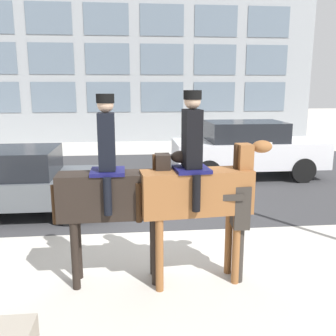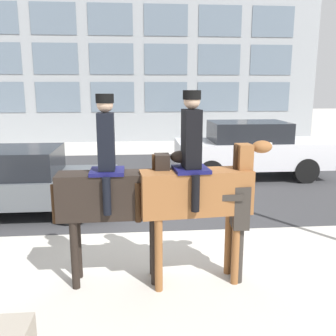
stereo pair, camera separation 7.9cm
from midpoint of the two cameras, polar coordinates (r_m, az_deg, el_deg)
ground_plane at (r=6.97m, az=-3.08°, el=-11.24°), size 80.00×80.00×0.00m
road_surface at (r=11.48m, az=-4.25°, el=-1.72°), size 18.30×8.50×0.01m
mounted_horse_lead at (r=5.26m, az=-8.40°, el=-3.38°), size 1.93×0.65×2.69m
mounted_horse_companion at (r=5.20m, az=4.28°, el=-2.89°), size 1.94×0.65×2.74m
pedestrian_bystander at (r=5.46m, az=10.26°, el=-7.26°), size 0.85×0.43×1.65m
street_car_near_lane at (r=8.96m, az=-23.36°, el=-1.81°), size 4.53×1.92×1.46m
street_car_far_lane at (r=11.83m, az=11.81°, el=2.90°), size 4.58×1.89×1.74m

